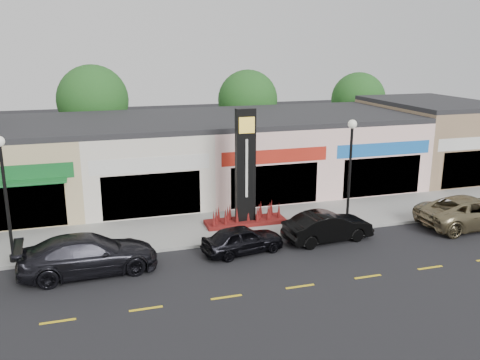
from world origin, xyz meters
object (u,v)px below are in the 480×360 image
Objects in this scene: pylon_sign at (245,184)px; car_black_conv at (328,227)px; car_black_sedan at (243,239)px; lamp_west_near at (5,187)px; car_dark_sedan at (88,254)px; car_gold_suv at (471,212)px; lamp_east_near at (350,162)px.

pylon_sign is 4.71m from car_black_conv.
car_black_conv is at bearing -96.87° from car_black_sedan.
car_black_conv is at bearing -5.63° from lamp_west_near.
car_gold_suv is (19.13, 0.05, -0.02)m from car_dark_sedan.
car_gold_suv is (11.24, -3.43, -1.48)m from pylon_sign.
pylon_sign is 1.38× the size of car_black_conv.
lamp_east_near reaches higher than car_black_conv.
car_black_sedan is 12.40m from car_gold_suv.
car_black_conv is 8.05m from car_gold_suv.
lamp_east_near is 6.97m from car_black_sedan.
car_black_sedan is at bearing -109.32° from pylon_sign.
car_dark_sedan is at bearing -156.16° from pylon_sign.
lamp_east_near is at bearing -57.55° from car_black_conv.
pylon_sign is 8.75m from car_dark_sedan.
pylon_sign is 1.59× the size of car_black_sedan.
lamp_west_near is 1.45× the size of car_black_sedan.
car_black_conv is (3.20, -3.10, -1.56)m from pylon_sign.
pylon_sign reaches higher than car_black_sedan.
lamp_west_near is at bearing 70.94° from car_black_sedan.
car_black_conv is 0.76× the size of car_gold_suv.
car_dark_sedan is at bearing 81.74° from car_black_sedan.
car_black_sedan is (6.73, 0.17, -0.17)m from car_dark_sedan.
car_dark_sedan is at bearing 86.66° from car_black_conv.
car_black_sedan is (9.84, -1.62, -2.83)m from lamp_west_near.
car_gold_suv is (12.40, -0.12, 0.16)m from car_black_sedan.
car_black_sedan is 0.87× the size of car_black_conv.
car_black_conv is at bearing -44.10° from pylon_sign.
car_dark_sedan is 1.29× the size of car_black_conv.
car_dark_sedan is at bearing -172.10° from lamp_east_near.
car_gold_suv is at bearing -15.54° from lamp_east_near.
car_black_sedan is (-6.16, -1.62, -2.83)m from lamp_east_near.
car_black_sedan is at bearing -92.04° from car_dark_sedan.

